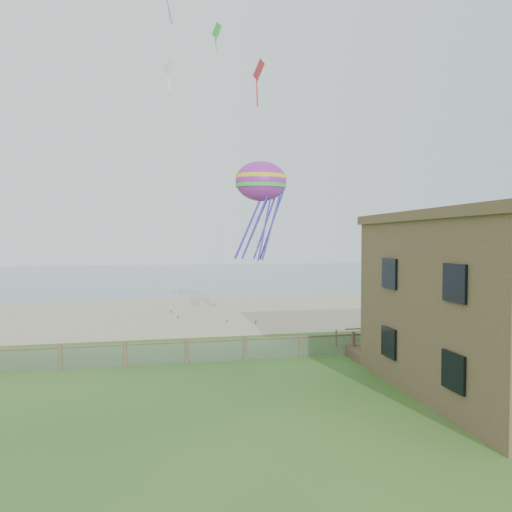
# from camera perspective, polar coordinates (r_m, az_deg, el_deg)

# --- Properties ---
(ground) EXTENTS (160.00, 160.00, 0.00)m
(ground) POSITION_cam_1_polar(r_m,az_deg,el_deg) (18.65, 2.02, -17.54)
(ground) COLOR #23561D
(ground) RESTS_ON ground
(sand_beach) EXTENTS (72.00, 20.00, 0.02)m
(sand_beach) POSITION_cam_1_polar(r_m,az_deg,el_deg) (39.79, -5.44, -7.02)
(sand_beach) COLOR tan
(sand_beach) RESTS_ON ground
(ocean) EXTENTS (160.00, 68.00, 0.02)m
(ocean) POSITION_cam_1_polar(r_m,az_deg,el_deg) (83.42, -8.62, -2.31)
(ocean) COLOR slate
(ocean) RESTS_ON ground
(chainlink_fence) EXTENTS (36.20, 0.20, 1.25)m
(chainlink_fence) POSITION_cam_1_polar(r_m,az_deg,el_deg) (24.13, -1.37, -11.63)
(chainlink_fence) COLOR brown
(chainlink_fence) RESTS_ON ground
(motel_deck) EXTENTS (15.00, 2.00, 0.50)m
(motel_deck) POSITION_cam_1_polar(r_m,az_deg,el_deg) (28.57, 26.12, -10.30)
(motel_deck) COLOR brown
(motel_deck) RESTS_ON ground
(picnic_table) EXTENTS (1.89, 1.57, 0.71)m
(picnic_table) POSITION_cam_1_polar(r_m,az_deg,el_deg) (25.66, 16.26, -11.33)
(picnic_table) COLOR brown
(picnic_table) RESTS_ON ground
(octopus_kite) EXTENTS (4.07, 3.28, 7.38)m
(octopus_kite) POSITION_cam_1_polar(r_m,az_deg,el_deg) (31.94, 0.64, 5.95)
(octopus_kite) COLOR #FF2839
(kite_white) EXTENTS (1.86, 1.65, 2.25)m
(kite_white) POSITION_cam_1_polar(r_m,az_deg,el_deg) (37.61, -10.88, 21.52)
(kite_white) COLOR white
(kite_red) EXTENTS (2.10, 1.87, 2.71)m
(kite_red) POSITION_cam_1_polar(r_m,az_deg,el_deg) (31.44, 0.36, 20.97)
(kite_red) COLOR red
(kite_green) EXTENTS (1.90, 1.78, 2.26)m
(kite_green) POSITION_cam_1_polar(r_m,az_deg,el_deg) (42.93, -4.92, 25.63)
(kite_green) COLOR green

